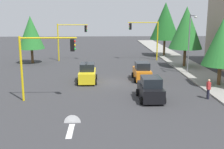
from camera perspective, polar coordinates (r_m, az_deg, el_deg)
ground_plane at (r=29.28m, az=-0.07°, el=-1.60°), size 120.00×120.00×0.00m
sidewalk_kerb at (r=36.03m, az=16.54°, el=0.65°), size 80.00×4.00×0.15m
lane_arrow_near at (r=18.39m, az=-8.21°, el=-10.32°), size 2.40×1.10×1.10m
traffic_signal_far_right at (r=42.76m, az=-8.50°, el=8.00°), size 0.36×4.59×5.53m
traffic_signal_far_left at (r=43.04m, az=6.93°, el=8.36°), size 0.36×4.59×5.86m
traffic_signal_near_right at (r=23.09m, az=-13.64°, el=3.81°), size 0.36×4.59×5.30m
street_lamp_curbside at (r=33.72m, az=15.63°, el=7.29°), size 2.15×0.28×7.00m
tree_roadside_near at (r=28.95m, az=21.47°, el=6.15°), size 3.66×3.66×6.66m
tree_roadside_mid at (r=38.09m, az=14.86°, el=9.18°), size 4.35×4.35×7.95m
tree_roadside_far at (r=47.60m, az=10.78°, el=10.64°), size 4.83×4.83×8.85m
tree_opposite_side at (r=41.68m, az=-16.19°, el=8.20°), size 3.68×3.68×6.71m
car_black at (r=23.44m, az=7.84°, el=-3.00°), size 3.76×2.05×1.98m
car_yellow at (r=29.33m, az=-5.03°, el=0.17°), size 3.71×1.98×1.98m
car_orange at (r=30.26m, az=6.11°, el=0.53°), size 3.62×1.93×1.98m
pedestrian_crossing at (r=24.80m, az=19.03°, el=-2.69°), size 0.40×0.24×1.70m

